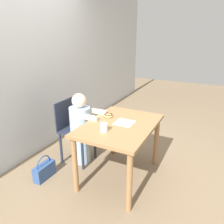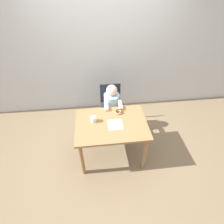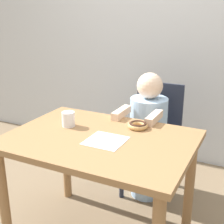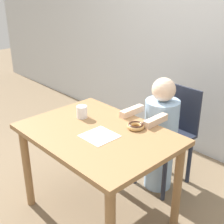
{
  "view_description": "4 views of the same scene",
  "coord_description": "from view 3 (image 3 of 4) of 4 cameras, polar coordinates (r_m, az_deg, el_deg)",
  "views": [
    {
      "loc": [
        -2.09,
        -0.95,
        1.7
      ],
      "look_at": [
        0.02,
        0.11,
        0.83
      ],
      "focal_mm": 35.0,
      "sensor_mm": 36.0,
      "label": 1
    },
    {
      "loc": [
        -0.2,
        -1.83,
        2.49
      ],
      "look_at": [
        0.02,
        0.11,
        0.83
      ],
      "focal_mm": 28.0,
      "sensor_mm": 36.0,
      "label": 2
    },
    {
      "loc": [
        0.79,
        -1.43,
        1.41
      ],
      "look_at": [
        0.02,
        0.11,
        0.83
      ],
      "focal_mm": 50.0,
      "sensor_mm": 36.0,
      "label": 3
    },
    {
      "loc": [
        1.43,
        -1.22,
        1.69
      ],
      "look_at": [
        0.02,
        0.11,
        0.83
      ],
      "focal_mm": 50.0,
      "sensor_mm": 36.0,
      "label": 4
    }
  ],
  "objects": [
    {
      "name": "wall_back",
      "position": [
        2.91,
        11.03,
        15.16
      ],
      "size": [
        8.0,
        0.05,
        2.5
      ],
      "color": "silver",
      "rests_on": "ground_plane"
    },
    {
      "name": "dining_table",
      "position": [
        1.82,
        -2.25,
        -7.78
      ],
      "size": [
        1.05,
        0.76,
        0.71
      ],
      "color": "olive",
      "rests_on": "ground_plane"
    },
    {
      "name": "chair",
      "position": [
        2.46,
        7.43,
        -4.39
      ],
      "size": [
        0.38,
        0.41,
        0.85
      ],
      "color": "#232838",
      "rests_on": "ground_plane"
    },
    {
      "name": "child_figure",
      "position": [
        2.34,
        6.53,
        -4.74
      ],
      "size": [
        0.28,
        0.47,
        0.98
      ],
      "color": "#99BCE0",
      "rests_on": "ground_plane"
    },
    {
      "name": "donut",
      "position": [
        1.9,
        4.75,
        -2.42
      ],
      "size": [
        0.12,
        0.12,
        0.04
      ],
      "color": "tan",
      "rests_on": "dining_table"
    },
    {
      "name": "napkin",
      "position": [
        1.72,
        -1.18,
        -5.27
      ],
      "size": [
        0.21,
        0.21,
        0.0
      ],
      "color": "white",
      "rests_on": "dining_table"
    },
    {
      "name": "handbag",
      "position": [
        2.87,
        -2.26,
        -8.44
      ],
      "size": [
        0.29,
        0.11,
        0.3
      ],
      "color": "#2D4C84",
      "rests_on": "ground_plane"
    },
    {
      "name": "cup",
      "position": [
        1.94,
        -7.98,
        -1.29
      ],
      "size": [
        0.08,
        0.08,
        0.09
      ],
      "color": "white",
      "rests_on": "dining_table"
    }
  ]
}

